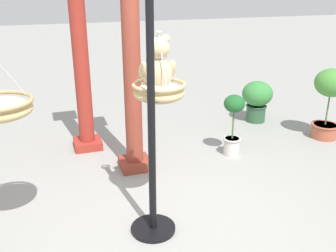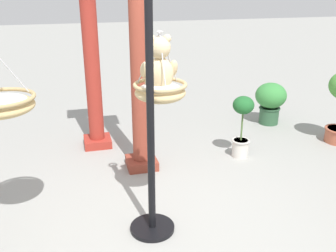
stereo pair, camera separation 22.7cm
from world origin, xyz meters
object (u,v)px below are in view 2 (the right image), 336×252
object	(u,v)px
display_pole_central	(151,164)
potted_plant_conical_shrub	(270,100)
greenhouse_pillar_left	(92,66)
hanging_basket_with_teddy	(160,91)
greenhouse_pillar_right	(139,56)
potted_plant_small_succulent	(242,124)
hanging_basket_left_high	(0,104)
teddy_bear	(159,67)

from	to	relation	value
display_pole_central	potted_plant_conical_shrub	bearing A→B (deg)	43.26
greenhouse_pillar_left	hanging_basket_with_teddy	bearing A→B (deg)	-75.70
greenhouse_pillar_right	potted_plant_small_succulent	world-z (taller)	greenhouse_pillar_right
hanging_basket_with_teddy	hanging_basket_left_high	xyz separation A→B (m)	(-1.41, 0.04, -0.03)
display_pole_central	greenhouse_pillar_left	world-z (taller)	greenhouse_pillar_left
display_pole_central	hanging_basket_left_high	size ratio (longest dim) A/B	3.93
display_pole_central	potted_plant_conical_shrub	world-z (taller)	display_pole_central
teddy_bear	potted_plant_conical_shrub	xyz separation A→B (m)	(2.45, 2.17, -1.16)
teddy_bear	potted_plant_small_succulent	distance (m)	2.07
potted_plant_small_succulent	greenhouse_pillar_right	bearing A→B (deg)	178.76
display_pole_central	potted_plant_small_succulent	xyz separation A→B (m)	(1.56, 1.34, -0.24)
greenhouse_pillar_left	potted_plant_conical_shrub	size ratio (longest dim) A/B	3.49
hanging_basket_with_teddy	teddy_bear	xyz separation A→B (m)	(-0.00, 0.02, 0.22)
teddy_bear	greenhouse_pillar_right	bearing A→B (deg)	89.73
teddy_bear	hanging_basket_left_high	distance (m)	1.44
greenhouse_pillar_left	greenhouse_pillar_right	world-z (taller)	greenhouse_pillar_right
greenhouse_pillar_right	potted_plant_small_succulent	size ratio (longest dim) A/B	3.46
hanging_basket_with_teddy	hanging_basket_left_high	bearing A→B (deg)	178.54
teddy_bear	potted_plant_conical_shrub	size ratio (longest dim) A/B	0.73
display_pole_central	greenhouse_pillar_right	size ratio (longest dim) A/B	0.78
display_pole_central	hanging_basket_left_high	xyz separation A→B (m)	(-1.26, 0.29, 0.59)
hanging_basket_with_teddy	potted_plant_small_succulent	bearing A→B (deg)	37.78
hanging_basket_left_high	greenhouse_pillar_left	xyz separation A→B (m)	(0.91, 1.95, -0.12)
greenhouse_pillar_right	display_pole_central	bearing A→B (deg)	-96.46
display_pole_central	teddy_bear	xyz separation A→B (m)	(0.15, 0.27, 0.85)
potted_plant_conical_shrub	hanging_basket_left_high	bearing A→B (deg)	-150.80
greenhouse_pillar_left	greenhouse_pillar_right	distance (m)	1.04
hanging_basket_left_high	greenhouse_pillar_left	size ratio (longest dim) A/B	0.24
potted_plant_small_succulent	potted_plant_conical_shrub	world-z (taller)	potted_plant_small_succulent
greenhouse_pillar_right	potted_plant_small_succulent	xyz separation A→B (m)	(1.40, -0.03, -0.99)
hanging_basket_with_teddy	greenhouse_pillar_left	xyz separation A→B (m)	(-0.51, 1.98, -0.15)
hanging_basket_with_teddy	potted_plant_small_succulent	xyz separation A→B (m)	(1.41, 1.09, -0.87)
teddy_bear	hanging_basket_left_high	world-z (taller)	teddy_bear
display_pole_central	teddy_bear	bearing A→B (deg)	61.32
potted_plant_conical_shrub	display_pole_central	bearing A→B (deg)	-136.74
hanging_basket_left_high	potted_plant_small_succulent	bearing A→B (deg)	20.49
potted_plant_conical_shrub	greenhouse_pillar_right	bearing A→B (deg)	-156.26
display_pole_central	potted_plant_small_succulent	size ratio (longest dim) A/B	2.69
teddy_bear	potted_plant_small_succulent	size ratio (longest dim) A/B	0.59
teddy_bear	potted_plant_conical_shrub	distance (m)	3.47
teddy_bear	hanging_basket_left_high	size ratio (longest dim) A/B	0.86
greenhouse_pillar_right	potted_plant_conical_shrub	xyz separation A→B (m)	(2.44, 1.07, -1.05)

